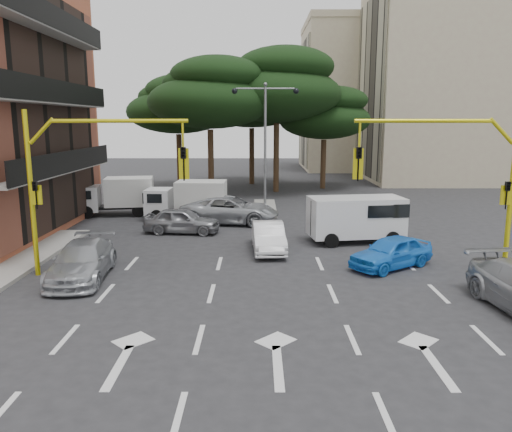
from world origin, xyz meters
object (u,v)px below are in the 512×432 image
(car_blue_compact, at_px, (391,252))
(box_truck_a, at_px, (115,197))
(signal_mast_right, at_px, (463,170))
(car_white_hatch, at_px, (268,237))
(van_white, at_px, (356,219))
(signal_mast_left, at_px, (80,170))
(car_silver_cross_b, at_px, (182,220))
(car_silver_wagon, at_px, (82,261))
(car_silver_cross_a, at_px, (230,210))
(box_truck_b, at_px, (187,201))
(street_lamp_center, at_px, (265,123))

(car_blue_compact, distance_m, box_truck_a, 17.48)
(signal_mast_right, bearing_deg, car_blue_compact, 154.38)
(car_white_hatch, height_order, van_white, van_white)
(signal_mast_left, distance_m, car_silver_cross_b, 8.12)
(signal_mast_left, distance_m, car_white_hatch, 8.31)
(car_white_hatch, xyz_separation_m, car_silver_wagon, (-6.78, -3.90, 0.03))
(car_silver_cross_a, height_order, box_truck_a, box_truck_a)
(car_blue_compact, height_order, car_silver_cross_a, car_silver_cross_a)
(car_silver_wagon, xyz_separation_m, van_white, (10.90, 5.60, 0.43))
(car_white_hatch, xyz_separation_m, car_silver_cross_a, (-2.00, 6.02, 0.12))
(car_blue_compact, bearing_deg, car_white_hatch, -152.60)
(car_silver_cross_b, distance_m, van_white, 8.63)
(car_silver_cross_a, distance_m, box_truck_a, 7.39)
(box_truck_a, bearing_deg, box_truck_b, -117.24)
(car_silver_cross_a, relative_size, van_white, 1.25)
(car_blue_compact, relative_size, box_truck_a, 0.79)
(car_silver_cross_b, bearing_deg, signal_mast_right, -116.48)
(street_lamp_center, xyz_separation_m, car_white_hatch, (-0.00, -10.52, -4.80))
(signal_mast_right, height_order, car_white_hatch, signal_mast_right)
(car_white_hatch, distance_m, van_white, 4.48)
(box_truck_b, bearing_deg, car_silver_cross_b, -174.31)
(car_blue_compact, bearing_deg, street_lamp_center, 165.04)
(street_lamp_center, height_order, car_silver_cross_a, street_lamp_center)
(signal_mast_left, xyz_separation_m, box_truck_b, (2.30, 10.36, -2.75))
(signal_mast_left, distance_m, car_silver_wagon, 3.26)
(signal_mast_right, bearing_deg, box_truck_a, 143.14)
(signal_mast_left, bearing_deg, street_lamp_center, 64.09)
(signal_mast_right, relative_size, street_lamp_center, 0.77)
(signal_mast_left, bearing_deg, car_silver_cross_b, 70.33)
(street_lamp_center, distance_m, car_silver_cross_a, 6.79)
(van_white, bearing_deg, car_silver_cross_a, -133.53)
(box_truck_a, bearing_deg, car_silver_cross_a, -117.40)
(car_silver_cross_b, bearing_deg, car_silver_cross_a, -36.82)
(signal_mast_left, bearing_deg, signal_mast_right, 0.00)
(car_blue_compact, bearing_deg, car_silver_cross_b, -158.53)
(car_silver_cross_b, relative_size, box_truck_b, 0.83)
(car_silver_cross_a, height_order, box_truck_b, box_truck_b)
(car_white_hatch, height_order, car_silver_cross_b, car_silver_cross_b)
(car_silver_wagon, xyz_separation_m, box_truck_b, (2.28, 10.77, 0.48))
(signal_mast_left, xyz_separation_m, street_lamp_center, (6.80, 14.01, 1.54))
(signal_mast_right, relative_size, signal_mast_left, 1.00)
(signal_mast_left, xyz_separation_m, car_blue_compact, (11.51, 1.01, -3.27))
(car_silver_wagon, bearing_deg, car_blue_compact, 2.26)
(signal_mast_right, distance_m, car_blue_compact, 4.01)
(car_silver_cross_a, bearing_deg, car_silver_cross_b, 145.42)
(car_silver_wagon, height_order, car_silver_cross_b, car_silver_wagon)
(box_truck_a, bearing_deg, signal_mast_left, -178.41)
(signal_mast_left, xyz_separation_m, car_silver_cross_b, (2.51, 7.01, -3.24))
(signal_mast_right, distance_m, car_white_hatch, 8.31)
(car_silver_cross_b, bearing_deg, box_truck_b, 9.22)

